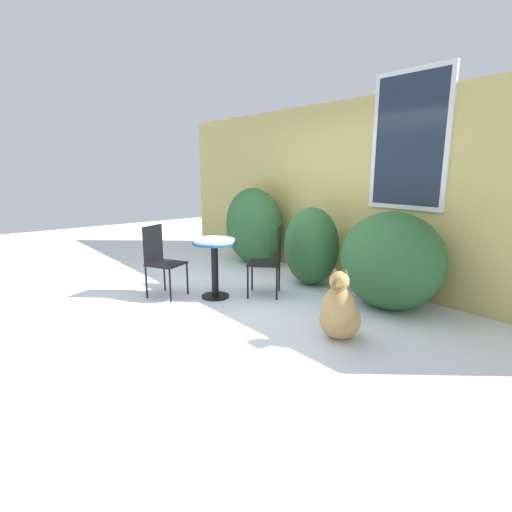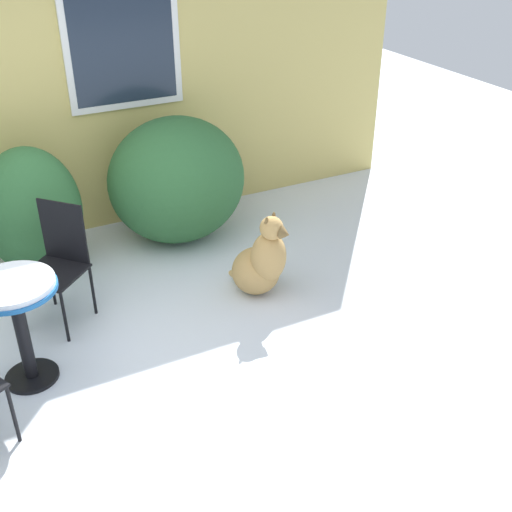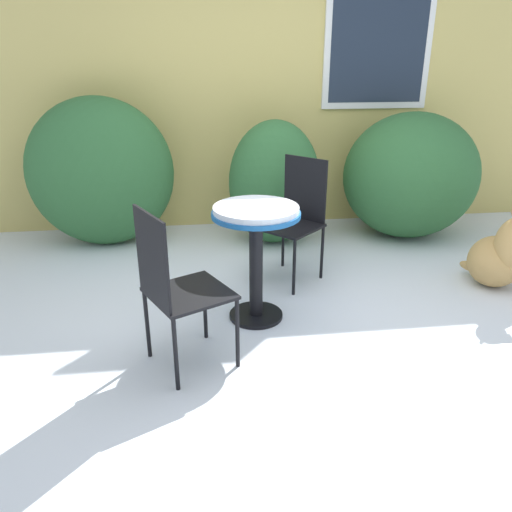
{
  "view_description": "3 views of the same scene",
  "coord_description": "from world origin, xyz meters",
  "px_view_note": "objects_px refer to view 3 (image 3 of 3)",
  "views": [
    {
      "loc": [
        3.98,
        -2.57,
        1.68
      ],
      "look_at": [
        0.0,
        0.6,
        0.55
      ],
      "focal_mm": 28.0,
      "sensor_mm": 36.0,
      "label": 1
    },
    {
      "loc": [
        -0.47,
        -3.58,
        2.96
      ],
      "look_at": [
        1.57,
        0.43,
        0.34
      ],
      "focal_mm": 45.0,
      "sensor_mm": 36.0,
      "label": 2
    },
    {
      "loc": [
        -0.68,
        -2.82,
        1.68
      ],
      "look_at": [
        -0.31,
        0.15,
        0.45
      ],
      "focal_mm": 35.0,
      "sensor_mm": 36.0,
      "label": 3
    }
  ],
  "objects_px": {
    "patio_chair_near_table": "(295,215)",
    "dog": "(503,253)",
    "patio_table": "(256,235)",
    "patio_chair_far_side": "(175,285)"
  },
  "relations": [
    {
      "from": "patio_table",
      "to": "patio_chair_far_side",
      "type": "distance_m",
      "value": 0.72
    },
    {
      "from": "patio_table",
      "to": "patio_chair_far_side",
      "type": "height_order",
      "value": "patio_chair_far_side"
    },
    {
      "from": "patio_table",
      "to": "patio_chair_near_table",
      "type": "relative_size",
      "value": 0.83
    },
    {
      "from": "patio_table",
      "to": "patio_chair_near_table",
      "type": "height_order",
      "value": "patio_chair_near_table"
    },
    {
      "from": "patio_chair_near_table",
      "to": "patio_table",
      "type": "bearing_deg",
      "value": -75.23
    },
    {
      "from": "patio_chair_near_table",
      "to": "dog",
      "type": "relative_size",
      "value": 1.26
    },
    {
      "from": "patio_table",
      "to": "patio_chair_far_side",
      "type": "relative_size",
      "value": 0.83
    },
    {
      "from": "patio_table",
      "to": "dog",
      "type": "distance_m",
      "value": 1.94
    },
    {
      "from": "patio_chair_near_table",
      "to": "patio_chair_far_side",
      "type": "bearing_deg",
      "value": -81.57
    },
    {
      "from": "patio_table",
      "to": "patio_chair_near_table",
      "type": "bearing_deg",
      "value": 58.33
    }
  ]
}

